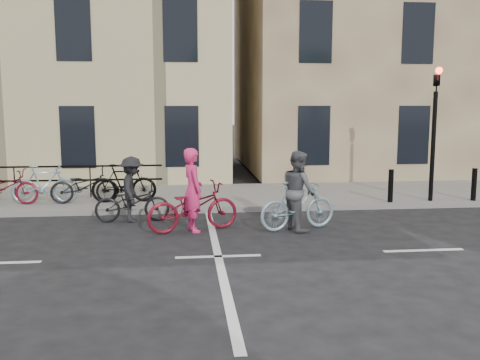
{
  "coord_description": "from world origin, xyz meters",
  "views": [
    {
      "loc": [
        -0.6,
        -9.65,
        2.85
      ],
      "look_at": [
        0.66,
        2.35,
        1.1
      ],
      "focal_mm": 40.0,
      "sensor_mm": 36.0,
      "label": 1
    }
  ],
  "objects": [
    {
      "name": "building_east",
      "position": [
        9.0,
        13.0,
        6.15
      ],
      "size": [
        14.0,
        10.0,
        12.0
      ],
      "primitive_type": "cube",
      "color": "#8E7256",
      "rests_on": "sidewalk"
    },
    {
      "name": "bollard_east",
      "position": [
        5.0,
        4.25,
        0.6
      ],
      "size": [
        0.14,
        0.14,
        0.9
      ],
      "primitive_type": "cylinder",
      "color": "black",
      "rests_on": "sidewalk"
    },
    {
      "name": "ground",
      "position": [
        0.0,
        0.0,
        0.0
      ],
      "size": [
        120.0,
        120.0,
        0.0
      ],
      "primitive_type": "plane",
      "color": "black",
      "rests_on": "ground"
    },
    {
      "name": "traffic_light",
      "position": [
        6.2,
        4.34,
        2.45
      ],
      "size": [
        0.18,
        0.3,
        3.9
      ],
      "color": "black",
      "rests_on": "sidewalk"
    },
    {
      "name": "sidewalk",
      "position": [
        -4.0,
        6.0,
        0.07
      ],
      "size": [
        46.0,
        4.0,
        0.15
      ],
      "primitive_type": "cube",
      "color": "slate",
      "rests_on": "ground"
    },
    {
      "name": "cyclist_grey",
      "position": [
        1.93,
        1.96,
        0.73
      ],
      "size": [
        1.93,
        1.03,
        1.8
      ],
      "rotation": [
        0.0,
        0.0,
        1.85
      ],
      "color": "#86A2AF",
      "rests_on": "ground"
    },
    {
      "name": "cyclist_pink",
      "position": [
        -0.43,
        2.08,
        0.65
      ],
      "size": [
        2.22,
        1.33,
        1.87
      ],
      "rotation": [
        0.0,
        0.0,
        1.88
      ],
      "color": "maroon",
      "rests_on": "ground"
    },
    {
      "name": "parked_bikes",
      "position": [
        -4.92,
        5.04,
        0.65
      ],
      "size": [
        7.25,
        1.23,
        1.05
      ],
      "color": "black",
      "rests_on": "sidewalk"
    },
    {
      "name": "cyclist_dark",
      "position": [
        -1.87,
        3.21,
        0.62
      ],
      "size": [
        1.8,
        1.05,
        1.58
      ],
      "rotation": [
        0.0,
        0.0,
        1.62
      ],
      "color": "black",
      "rests_on": "ground"
    },
    {
      "name": "bollard_west",
      "position": [
        7.4,
        4.25,
        0.6
      ],
      "size": [
        0.14,
        0.14,
        0.9
      ],
      "primitive_type": "cylinder",
      "color": "black",
      "rests_on": "sidewalk"
    }
  ]
}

